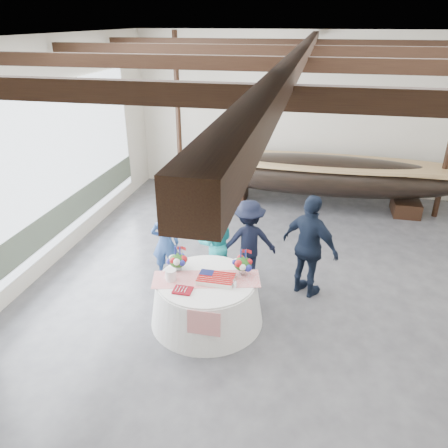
# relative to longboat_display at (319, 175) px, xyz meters

# --- Properties ---
(floor) EXTENTS (10.00, 12.00, 0.01)m
(floor) POSITION_rel_longboat_display_xyz_m (-0.42, -4.77, -0.93)
(floor) COLOR #3D3D42
(floor) RESTS_ON ground
(wall_back) EXTENTS (10.00, 0.02, 4.50)m
(wall_back) POSITION_rel_longboat_display_xyz_m (-0.42, 1.23, 1.32)
(wall_back) COLOR silver
(wall_back) RESTS_ON ground
(wall_left) EXTENTS (0.02, 12.00, 4.50)m
(wall_left) POSITION_rel_longboat_display_xyz_m (-5.42, -4.77, 1.32)
(wall_left) COLOR silver
(wall_left) RESTS_ON ground
(ceiling) EXTENTS (10.00, 12.00, 0.01)m
(ceiling) POSITION_rel_longboat_display_xyz_m (-0.42, -4.77, 3.57)
(ceiling) COLOR white
(ceiling) RESTS_ON wall_back
(pavilion_structure) EXTENTS (9.80, 11.76, 4.50)m
(pavilion_structure) POSITION_rel_longboat_display_xyz_m (-0.42, -3.95, 3.07)
(pavilion_structure) COLOR black
(pavilion_structure) RESTS_ON ground
(open_bay) EXTENTS (0.03, 7.00, 3.20)m
(open_bay) POSITION_rel_longboat_display_xyz_m (-5.37, -3.77, 0.90)
(open_bay) COLOR silver
(open_bay) RESTS_ON ground
(longboat_display) EXTENTS (7.78, 1.56, 1.46)m
(longboat_display) POSITION_rel_longboat_display_xyz_m (0.00, 0.00, 0.00)
(longboat_display) COLOR black
(longboat_display) RESTS_ON ground
(banquet_table) EXTENTS (1.93, 1.93, 0.83)m
(banquet_table) POSITION_rel_longboat_display_xyz_m (-1.74, -5.54, -0.52)
(banquet_table) COLOR white
(banquet_table) RESTS_ON ground
(tabletop_items) EXTENTS (1.86, 1.02, 0.40)m
(tabletop_items) POSITION_rel_longboat_display_xyz_m (-1.78, -5.40, 0.04)
(tabletop_items) COLOR red
(tabletop_items) RESTS_ON banquet_table
(guest_woman_blue) EXTENTS (0.60, 0.45, 1.51)m
(guest_woman_blue) POSITION_rel_longboat_display_xyz_m (-2.89, -4.32, -0.18)
(guest_woman_blue) COLOR navy
(guest_woman_blue) RESTS_ON ground
(guest_woman_teal) EXTENTS (0.87, 0.76, 1.52)m
(guest_woman_teal) POSITION_rel_longboat_display_xyz_m (-1.92, -4.12, -0.17)
(guest_woman_teal) COLOR teal
(guest_woman_teal) RESTS_ON ground
(guest_man_left) EXTENTS (1.22, 0.90, 1.69)m
(guest_man_left) POSITION_rel_longboat_display_xyz_m (-1.27, -4.06, -0.09)
(guest_man_left) COLOR black
(guest_man_left) RESTS_ON ground
(guest_man_right) EXTENTS (1.24, 1.04, 1.99)m
(guest_man_right) POSITION_rel_longboat_display_xyz_m (-0.10, -4.34, 0.06)
(guest_man_right) COLOR black
(guest_man_right) RESTS_ON ground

